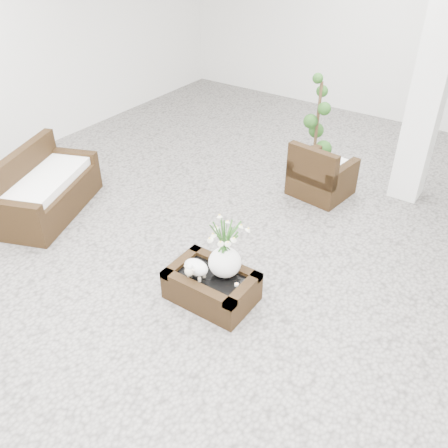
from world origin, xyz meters
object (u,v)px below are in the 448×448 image
Objects in this scene: topiary at (318,121)px; armchair at (323,168)px; loveseat at (46,184)px; coffee_table at (212,287)px.

armchair is at bearing -58.29° from topiary.
armchair is 0.57× the size of topiary.
topiary is (2.30, 3.39, 0.28)m from loveseat.
coffee_table is at bearing 97.83° from armchair.
loveseat is at bearing 176.74° from coffee_table.
coffee_table is 0.56× the size of loveseat.
loveseat is (-2.82, -2.55, 0.02)m from armchair.
armchair reaches higher than coffee_table.
loveseat is at bearing -124.18° from topiary.
armchair is 0.50× the size of loveseat.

